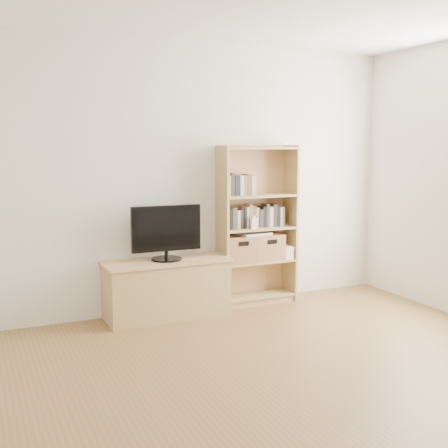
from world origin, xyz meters
TOP-DOWN VIEW (x-y plane):
  - floor at (0.00, 0.00)m, footprint 4.50×5.00m
  - back_wall at (0.00, 2.50)m, footprint 4.50×0.02m
  - tv_stand at (-0.28, 2.28)m, footprint 1.16×0.45m
  - bookshelf at (0.72, 2.36)m, footprint 0.81×0.29m
  - television at (-0.28, 2.28)m, footprint 0.67×0.08m
  - books_row_mid at (0.72, 2.37)m, footprint 0.89×0.20m
  - books_row_upper at (0.54, 2.38)m, footprint 0.39×0.16m
  - baby_monitor at (0.63, 2.27)m, footprint 0.06×0.04m
  - basket_left at (0.50, 2.35)m, footprint 0.34×0.28m
  - basket_right at (0.82, 2.35)m, footprint 0.32×0.27m
  - laptop at (0.67, 2.34)m, footprint 0.33×0.25m
  - magazine_stack at (1.00, 2.35)m, footprint 0.17×0.25m

SIDE VIEW (x-z plane):
  - floor at x=0.00m, z-range -0.01..0.01m
  - tv_stand at x=-0.28m, z-range 0.00..0.53m
  - magazine_stack at x=1.00m, z-range 0.45..0.56m
  - basket_right at x=0.82m, z-range 0.45..0.72m
  - basket_left at x=0.50m, z-range 0.45..0.72m
  - laptop at x=0.67m, z-range 0.72..0.74m
  - bookshelf at x=0.72m, z-range 0.00..1.62m
  - television at x=-0.28m, z-range 0.55..1.07m
  - baby_monitor at x=0.63m, z-range 0.79..0.90m
  - books_row_mid at x=0.72m, z-range 0.79..1.03m
  - books_row_upper at x=0.54m, z-range 1.13..1.33m
  - back_wall at x=0.00m, z-range 0.00..2.60m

